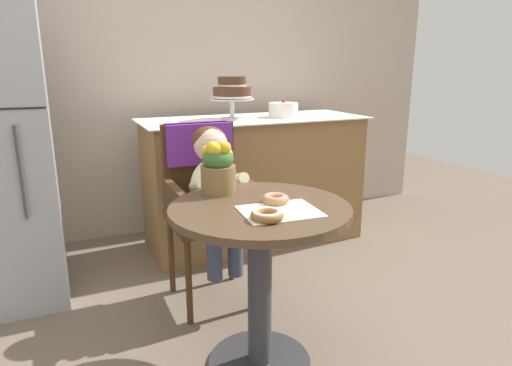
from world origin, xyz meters
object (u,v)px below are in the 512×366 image
Objects in this scene: wicker_chair at (204,183)px; tiered_cake_stand at (232,91)px; seated_child at (213,183)px; flower_vase at (218,168)px; donut_mid at (267,215)px; round_layer_cake at (283,110)px; donut_front at (276,199)px; cafe_table at (260,255)px.

tiered_cake_stand reaches higher than wicker_chair.
flower_vase is at bearing -104.42° from seated_child.
wicker_chair is 7.86× the size of donut_mid.
tiered_cake_stand reaches higher than donut_mid.
seated_child is 0.35m from flower_vase.
donut_front is at bearing -118.52° from round_layer_cake.
donut_front is 1.47m from round_layer_cake.
flower_vase is (-0.04, 0.40, 0.09)m from donut_mid.
wicker_chair is 4.18× the size of flower_vase.
seated_child is at bearing 75.58° from flower_vase.
donut_mid is 0.59× the size of round_layer_cake.
tiered_cake_stand is (0.40, 0.76, 0.41)m from seated_child.
cafe_table is at bearing -69.93° from flower_vase.
donut_front is 0.37× the size of tiered_cake_stand.
flower_vase is (-0.15, 0.24, 0.09)m from donut_front.
donut_front is 0.20m from donut_mid.
tiered_cake_stand is 1.45× the size of round_layer_cake.
round_layer_cake is at bearing 59.14° from cafe_table.
donut_front is (0.08, -0.70, 0.10)m from wicker_chair.
round_layer_cake reaches higher than donut_mid.
flower_vase is (-0.09, 0.24, 0.32)m from cafe_table.
wicker_chair reaches higher than cafe_table.
round_layer_cake reaches higher than flower_vase.
cafe_table is at bearing 177.61° from donut_front.
donut_mid is 0.53× the size of flower_vase.
round_layer_cake is at bearing -3.68° from tiered_cake_stand.
tiered_cake_stand is (0.32, 1.30, 0.34)m from donut_front.
cafe_table is 1.47m from tiered_cake_stand.
flower_vase reaches higher than donut_front.
cafe_table is 2.40× the size of tiered_cake_stand.
wicker_chair is (-0.01, 0.70, 0.13)m from cafe_table.
wicker_chair is at bearing 90.70° from cafe_table.
tiered_cake_stand is at bearing 65.88° from flower_vase.
round_layer_cake is (0.77, 0.58, 0.31)m from wicker_chair.
cafe_table is at bearing -106.61° from tiered_cake_stand.
wicker_chair is 3.18× the size of tiered_cake_stand.
seated_child reaches higher than flower_vase.
wicker_chair is 0.71m from donut_front.
round_layer_cake is (0.81, 1.44, 0.21)m from donut_mid.
round_layer_cake is at bearing 61.48° from donut_front.
donut_front reaches higher than cafe_table.
round_layer_cake is (0.85, 1.04, 0.12)m from flower_vase.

